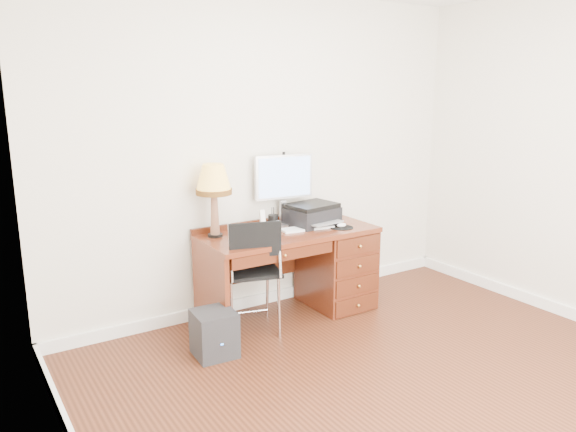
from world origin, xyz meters
TOP-DOWN VIEW (x-y plane):
  - ground at (0.00, 0.00)m, footprint 4.00×4.00m
  - room_shell at (0.00, 0.63)m, footprint 4.00×4.00m
  - desk at (0.32, 1.40)m, footprint 1.50×0.67m
  - monitor at (0.10, 1.63)m, footprint 0.53×0.20m
  - keyboard at (0.17, 1.37)m, footprint 0.48×0.18m
  - mouse_pad at (0.44, 1.25)m, footprint 0.20×0.20m
  - printer at (0.29, 1.48)m, footprint 0.47×0.39m
  - leg_lamp at (-0.60, 1.57)m, footprint 0.29×0.29m
  - phone at (-0.18, 1.53)m, footprint 0.09×0.09m
  - pen_cup at (-0.05, 1.57)m, footprint 0.09×0.09m
  - chair at (-0.42, 1.25)m, footprint 0.55×0.55m
  - equipment_box at (-0.86, 1.06)m, footprint 0.31×0.31m

SIDE VIEW (x-z plane):
  - ground at x=0.00m, z-range 0.00..0.00m
  - room_shell at x=0.00m, z-range -1.95..2.05m
  - equipment_box at x=-0.86m, z-range 0.00..0.34m
  - desk at x=0.32m, z-range 0.04..0.79m
  - chair at x=-0.42m, z-range 0.10..1.04m
  - keyboard at x=0.17m, z-range 0.75..0.77m
  - mouse_pad at x=0.44m, z-range 0.74..0.78m
  - phone at x=-0.18m, z-range 0.71..0.89m
  - pen_cup at x=-0.05m, z-range 0.75..0.86m
  - printer at x=0.29m, z-range 0.75..0.94m
  - monitor at x=0.10m, z-range 0.83..1.44m
  - leg_lamp at x=-0.60m, z-range 0.89..1.48m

